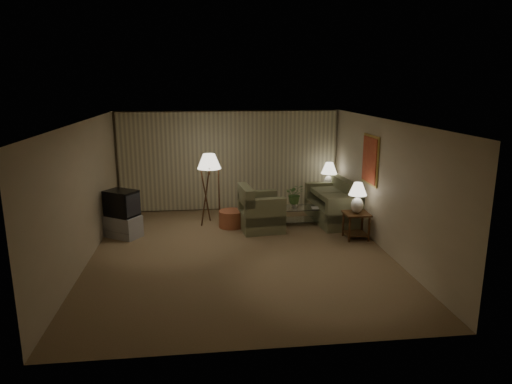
# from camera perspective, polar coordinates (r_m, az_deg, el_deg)

# --- Properties ---
(ground) EXTENTS (7.00, 7.00, 0.00)m
(ground) POSITION_cam_1_polar(r_m,az_deg,el_deg) (9.47, -1.96, -7.64)
(ground) COLOR #90704F
(ground) RESTS_ON ground
(room_shell) EXTENTS (6.04, 7.02, 2.72)m
(room_shell) POSITION_cam_1_polar(r_m,az_deg,el_deg) (10.47, -2.62, 4.34)
(room_shell) COLOR beige
(room_shell) RESTS_ON ground
(sofa) EXTENTS (1.96, 1.18, 0.81)m
(sofa) POSITION_cam_1_polar(r_m,az_deg,el_deg) (11.62, 9.56, -1.68)
(sofa) COLOR #747854
(sofa) RESTS_ON ground
(armchair) EXTENTS (1.21, 1.16, 0.84)m
(armchair) POSITION_cam_1_polar(r_m,az_deg,el_deg) (10.81, 0.64, -2.56)
(armchair) COLOR #747854
(armchair) RESTS_ON ground
(side_table_near) EXTENTS (0.54, 0.54, 0.60)m
(side_table_near) POSITION_cam_1_polar(r_m,az_deg,el_deg) (10.43, 12.42, -3.55)
(side_table_near) COLOR #3A230F
(side_table_near) RESTS_ON ground
(side_table_far) EXTENTS (0.55, 0.47, 0.60)m
(side_table_far) POSITION_cam_1_polar(r_m,az_deg,el_deg) (12.55, 9.01, -0.53)
(side_table_far) COLOR #3A230F
(side_table_far) RESTS_ON ground
(table_lamp_near) EXTENTS (0.40, 0.40, 0.69)m
(table_lamp_near) POSITION_cam_1_polar(r_m,az_deg,el_deg) (10.28, 12.58, -0.38)
(table_lamp_near) COLOR white
(table_lamp_near) RESTS_ON side_table_near
(table_lamp_far) EXTENTS (0.43, 0.43, 0.74)m
(table_lamp_far) POSITION_cam_1_polar(r_m,az_deg,el_deg) (12.41, 9.12, 2.29)
(table_lamp_far) COLOR white
(table_lamp_far) RESTS_ON side_table_far
(coffee_table) EXTENTS (1.11, 0.61, 0.41)m
(coffee_table) POSITION_cam_1_polar(r_m,az_deg,el_deg) (11.36, 5.58, -2.59)
(coffee_table) COLOR silver
(coffee_table) RESTS_ON ground
(tv_cabinet) EXTENTS (1.22, 1.20, 0.50)m
(tv_cabinet) POSITION_cam_1_polar(r_m,az_deg,el_deg) (10.78, -16.27, -4.12)
(tv_cabinet) COLOR #979799
(tv_cabinet) RESTS_ON ground
(crt_tv) EXTENTS (1.12, 1.11, 0.58)m
(crt_tv) POSITION_cam_1_polar(r_m,az_deg,el_deg) (10.63, -16.46, -1.35)
(crt_tv) COLOR black
(crt_tv) RESTS_ON tv_cabinet
(floor_lamp) EXTENTS (0.57, 0.57, 1.75)m
(floor_lamp) POSITION_cam_1_polar(r_m,az_deg,el_deg) (11.16, -5.81, 0.52)
(floor_lamp) COLOR #3A230F
(floor_lamp) RESTS_ON ground
(ottoman) EXTENTS (0.79, 0.79, 0.40)m
(ottoman) POSITION_cam_1_polar(r_m,az_deg,el_deg) (11.09, -3.09, -3.35)
(ottoman) COLOR #9D5E35
(ottoman) RESTS_ON ground
(vase) EXTENTS (0.15, 0.15, 0.14)m
(vase) POSITION_cam_1_polar(r_m,az_deg,el_deg) (11.27, 4.86, -1.60)
(vase) COLOR white
(vase) RESTS_ON coffee_table
(flowers) EXTENTS (0.48, 0.42, 0.49)m
(flowers) POSITION_cam_1_polar(r_m,az_deg,el_deg) (11.19, 4.89, -0.04)
(flowers) COLOR #507C37
(flowers) RESTS_ON vase
(book) EXTENTS (0.21, 0.26, 0.02)m
(book) POSITION_cam_1_polar(r_m,az_deg,el_deg) (11.28, 6.95, -1.97)
(book) COLOR olive
(book) RESTS_ON coffee_table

